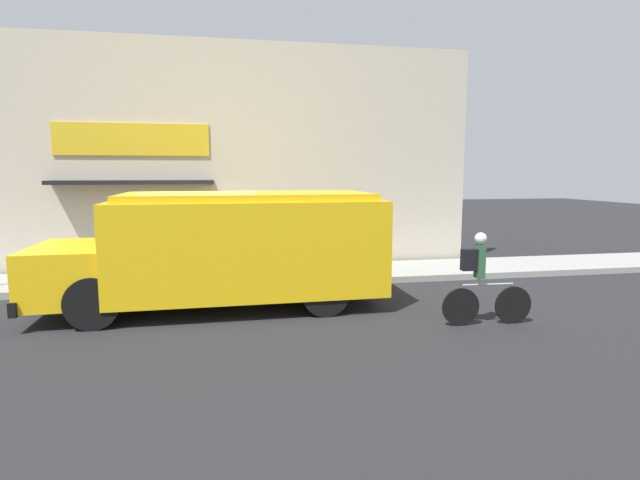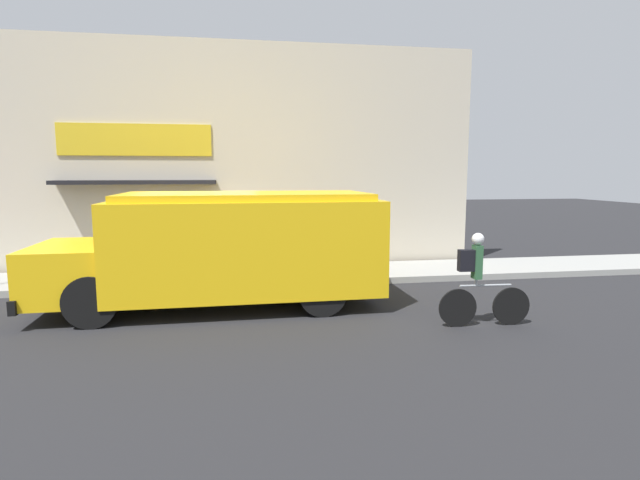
{
  "view_description": "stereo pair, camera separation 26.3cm",
  "coord_description": "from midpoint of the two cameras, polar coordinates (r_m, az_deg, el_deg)",
  "views": [
    {
      "loc": [
        0.6,
        -10.98,
        2.57
      ],
      "look_at": [
        2.65,
        -0.2,
        1.1
      ],
      "focal_mm": 28.0,
      "sensor_mm": 36.0,
      "label": 1
    },
    {
      "loc": [
        0.86,
        -11.02,
        2.57
      ],
      "look_at": [
        2.65,
        -0.2,
        1.1
      ],
      "focal_mm": 28.0,
      "sensor_mm": 36.0,
      "label": 2
    }
  ],
  "objects": [
    {
      "name": "ground_plane",
      "position": [
        11.32,
        -14.22,
        -5.73
      ],
      "size": [
        70.0,
        70.0,
        0.0
      ],
      "primitive_type": "plane",
      "color": "#232326"
    },
    {
      "name": "sidewalk",
      "position": [
        12.33,
        -13.95,
        -4.27
      ],
      "size": [
        28.0,
        2.09,
        0.15
      ],
      "color": "#999993",
      "rests_on": "ground_plane"
    },
    {
      "name": "storefront",
      "position": [
        13.33,
        -14.23,
        9.05
      ],
      "size": [
        14.49,
        0.78,
        5.92
      ],
      "color": "beige",
      "rests_on": "ground_plane"
    },
    {
      "name": "school_bus",
      "position": [
        9.77,
        -11.15,
        -0.77
      ],
      "size": [
        6.41,
        2.85,
        2.2
      ],
      "rotation": [
        0.0,
        0.0,
        0.02
      ],
      "color": "yellow",
      "rests_on": "ground_plane"
    },
    {
      "name": "cyclist",
      "position": [
        8.84,
        17.17,
        -4.46
      ],
      "size": [
        1.59,
        0.21,
        1.59
      ],
      "rotation": [
        0.0,
        0.0,
        -0.05
      ],
      "color": "black",
      "rests_on": "ground_plane"
    },
    {
      "name": "trash_bin",
      "position": [
        12.25,
        -19.09,
        -1.96
      ],
      "size": [
        0.46,
        0.46,
        0.94
      ],
      "color": "#38383D",
      "rests_on": "sidewalk"
    }
  ]
}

